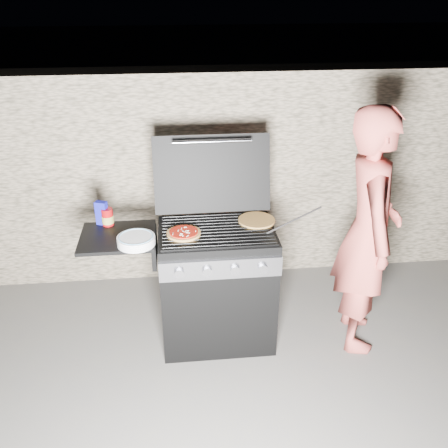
{
  "coord_description": "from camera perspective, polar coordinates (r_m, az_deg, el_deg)",
  "views": [
    {
      "loc": [
        -0.27,
        -3.01,
        2.48
      ],
      "look_at": [
        0.05,
        0.0,
        0.95
      ],
      "focal_mm": 40.0,
      "sensor_mm": 36.0,
      "label": 1
    }
  ],
  "objects": [
    {
      "name": "ground",
      "position": [
        3.91,
        -0.75,
        -12.55
      ],
      "size": [
        50.0,
        50.0,
        0.0
      ],
      "primitive_type": "plane",
      "color": "#4F4C4A"
    },
    {
      "name": "sauce_jar",
      "position": [
        3.55,
        -13.18,
        0.81
      ],
      "size": [
        0.08,
        0.08,
        0.12
      ],
      "primitive_type": "cylinder",
      "rotation": [
        0.0,
        0.0,
        0.06
      ],
      "color": "maroon",
      "rests_on": "gas_grill"
    },
    {
      "name": "pizza_topped",
      "position": [
        3.35,
        -4.63,
        -0.99
      ],
      "size": [
        0.23,
        0.23,
        0.03
      ],
      "primitive_type": null,
      "rotation": [
        0.0,
        0.0,
        0.01
      ],
      "color": "#E5B661",
      "rests_on": "gas_grill"
    },
    {
      "name": "stone_wall",
      "position": [
        4.37,
        -2.12,
        5.59
      ],
      "size": [
        8.0,
        0.35,
        1.8
      ],
      "primitive_type": "cube",
      "color": "tan",
      "rests_on": "ground"
    },
    {
      "name": "blue_carton",
      "position": [
        3.56,
        -13.79,
        1.23
      ],
      "size": [
        0.09,
        0.07,
        0.17
      ],
      "primitive_type": "cube",
      "rotation": [
        0.0,
        0.0,
        -0.36
      ],
      "color": "#121591",
      "rests_on": "gas_grill"
    },
    {
      "name": "person",
      "position": [
        3.57,
        16.14,
        -0.93
      ],
      "size": [
        0.53,
        0.71,
        1.77
      ],
      "primitive_type": "imported",
      "rotation": [
        0.0,
        0.0,
        1.39
      ],
      "color": "#B84941",
      "rests_on": "ground"
    },
    {
      "name": "plate_stack",
      "position": [
        3.28,
        -10.01,
        -1.86
      ],
      "size": [
        0.32,
        0.32,
        0.06
      ],
      "primitive_type": "cylinder",
      "rotation": [
        0.0,
        0.0,
        -0.41
      ],
      "color": "silver",
      "rests_on": "gas_grill"
    },
    {
      "name": "tongs",
      "position": [
        3.47,
        8.08,
        0.51
      ],
      "size": [
        0.43,
        0.21,
        0.09
      ],
      "primitive_type": "cylinder",
      "rotation": [
        0.0,
        1.4,
        0.43
      ],
      "color": "black",
      "rests_on": "gas_grill"
    },
    {
      "name": "gas_grill",
      "position": [
        3.63,
        -4.75,
        -7.21
      ],
      "size": [
        1.34,
        0.79,
        0.91
      ],
      "primitive_type": null,
      "color": "black",
      "rests_on": "ground"
    },
    {
      "name": "pizza_plain",
      "position": [
        3.52,
        3.74,
        0.43
      ],
      "size": [
        0.31,
        0.31,
        0.01
      ],
      "primitive_type": "cylinder",
      "rotation": [
        0.0,
        0.0,
        -0.21
      ],
      "color": "#E5AC53",
      "rests_on": "gas_grill"
    }
  ]
}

